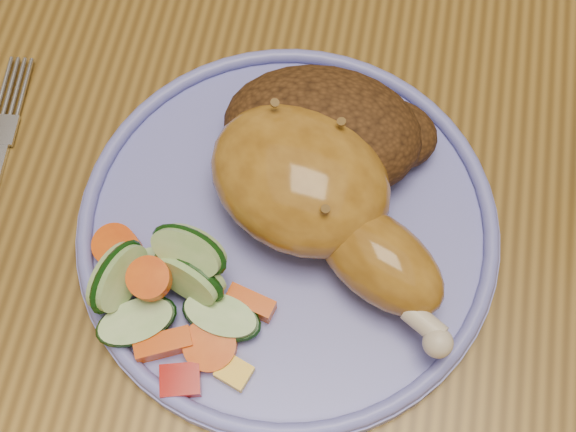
{
  "coord_description": "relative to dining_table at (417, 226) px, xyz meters",
  "views": [
    {
      "loc": [
        -0.05,
        -0.26,
        1.24
      ],
      "look_at": [
        -0.09,
        -0.06,
        0.78
      ],
      "focal_mm": 50.0,
      "sensor_mm": 36.0,
      "label": 1
    }
  ],
  "objects": [
    {
      "name": "plate",
      "position": [
        -0.09,
        -0.06,
        0.09
      ],
      "size": [
        0.27,
        0.27,
        0.01
      ],
      "primitive_type": "cylinder",
      "color": "#7074D4",
      "rests_on": "dining_table"
    },
    {
      "name": "ground",
      "position": [
        0.0,
        0.0,
        -0.67
      ],
      "size": [
        4.0,
        4.0,
        0.0
      ],
      "primitive_type": "plane",
      "color": "#543B1C",
      "rests_on": "ground"
    },
    {
      "name": "vegetable_pile",
      "position": [
        -0.15,
        -0.12,
        0.11
      ],
      "size": [
        0.12,
        0.11,
        0.06
      ],
      "color": "#A50A05",
      "rests_on": "plate"
    },
    {
      "name": "chicken_leg",
      "position": [
        -0.07,
        -0.05,
        0.13
      ],
      "size": [
        0.18,
        0.16,
        0.06
      ],
      "color": "#AE7724",
      "rests_on": "plate"
    },
    {
      "name": "dining_table",
      "position": [
        0.0,
        0.0,
        0.0
      ],
      "size": [
        0.9,
        1.4,
        0.75
      ],
      "color": "brown",
      "rests_on": "ground"
    },
    {
      "name": "plate_rim",
      "position": [
        -0.09,
        -0.06,
        0.1
      ],
      "size": [
        0.27,
        0.27,
        0.01
      ],
      "primitive_type": "torus",
      "color": "#7074D4",
      "rests_on": "plate"
    },
    {
      "name": "rice_pilaf",
      "position": [
        -0.08,
        0.0,
        0.12
      ],
      "size": [
        0.14,
        0.09,
        0.06
      ],
      "color": "#452811",
      "rests_on": "plate"
    }
  ]
}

